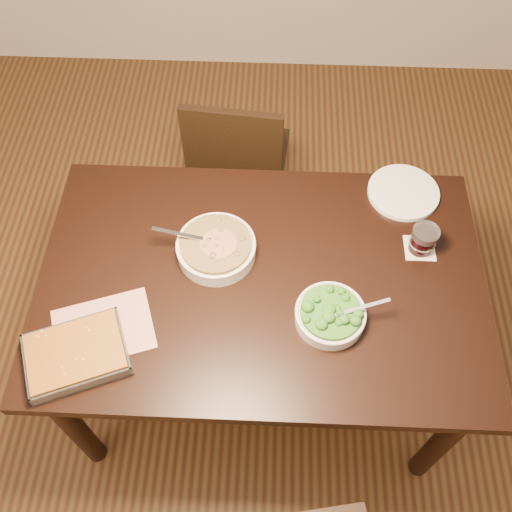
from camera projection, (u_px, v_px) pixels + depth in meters
ground at (260, 370)px, 2.41m from camera, size 4.00×4.00×0.00m
table at (261, 293)px, 1.86m from camera, size 1.40×0.90×0.75m
magazine_a at (103, 329)px, 1.68m from camera, size 0.34×0.29×0.01m
coaster at (419, 248)px, 1.84m from camera, size 0.10×0.10×0.00m
stew_bowl at (216, 248)px, 1.80m from camera, size 0.28×0.25×0.10m
broccoli_bowl at (330, 315)px, 1.68m from camera, size 0.24×0.21×0.08m
baking_dish at (76, 354)px, 1.62m from camera, size 0.34×0.29×0.05m
wine_tumbler at (423, 239)px, 1.80m from camera, size 0.08×0.08×0.09m
dinner_plate at (403, 192)px, 1.96m from camera, size 0.24×0.24×0.02m
chair_far at (238, 161)px, 2.43m from camera, size 0.43×0.43×0.84m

